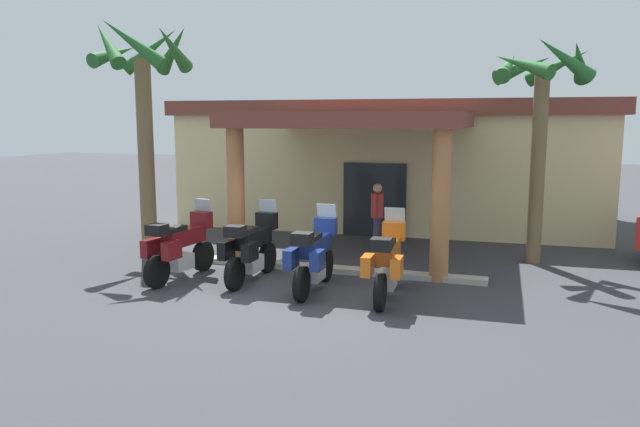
{
  "coord_description": "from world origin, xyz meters",
  "views": [
    {
      "loc": [
        4.1,
        -10.83,
        3.32
      ],
      "look_at": [
        -0.34,
        2.3,
        1.2
      ],
      "focal_mm": 34.61,
      "sensor_mm": 36.0,
      "label": 1
    }
  ],
  "objects_px": {
    "palm_tree_roadside": "(144,88)",
    "motorcycle_orange": "(387,262)",
    "motorcycle_black": "(251,248)",
    "motorcycle_maroon": "(180,247)",
    "motorcycle_blue": "(314,256)",
    "palm_tree_near_portico": "(541,96)",
    "pedestrian": "(377,212)",
    "motel_building": "(394,160)"
  },
  "relations": [
    {
      "from": "motorcycle_black",
      "to": "palm_tree_roadside",
      "type": "height_order",
      "value": "palm_tree_roadside"
    },
    {
      "from": "motel_building",
      "to": "pedestrian",
      "type": "relative_size",
      "value": 7.74
    },
    {
      "from": "motorcycle_blue",
      "to": "motorcycle_orange",
      "type": "distance_m",
      "value": 1.47
    },
    {
      "from": "motel_building",
      "to": "motorcycle_blue",
      "type": "distance_m",
      "value": 9.12
    },
    {
      "from": "palm_tree_roadside",
      "to": "pedestrian",
      "type": "bearing_deg",
      "value": 20.85
    },
    {
      "from": "motorcycle_blue",
      "to": "palm_tree_roadside",
      "type": "distance_m",
      "value": 6.41
    },
    {
      "from": "motorcycle_orange",
      "to": "pedestrian",
      "type": "distance_m",
      "value": 4.3
    },
    {
      "from": "motorcycle_maroon",
      "to": "palm_tree_near_portico",
      "type": "xyz_separation_m",
      "value": [
        6.99,
        4.01,
        3.13
      ]
    },
    {
      "from": "motorcycle_maroon",
      "to": "motorcycle_orange",
      "type": "relative_size",
      "value": 1.0
    },
    {
      "from": "palm_tree_roadside",
      "to": "motorcycle_maroon",
      "type": "bearing_deg",
      "value": -44.16
    },
    {
      "from": "palm_tree_roadside",
      "to": "palm_tree_near_portico",
      "type": "relative_size",
      "value": 1.11
    },
    {
      "from": "motorcycle_orange",
      "to": "pedestrian",
      "type": "bearing_deg",
      "value": 12.51
    },
    {
      "from": "motorcycle_black",
      "to": "motorcycle_blue",
      "type": "xyz_separation_m",
      "value": [
        1.47,
        -0.28,
        0.0
      ]
    },
    {
      "from": "motorcycle_blue",
      "to": "pedestrian",
      "type": "height_order",
      "value": "pedestrian"
    },
    {
      "from": "motorcycle_maroon",
      "to": "motorcycle_blue",
      "type": "height_order",
      "value": "same"
    },
    {
      "from": "motel_building",
      "to": "pedestrian",
      "type": "bearing_deg",
      "value": -84.86
    },
    {
      "from": "motel_building",
      "to": "palm_tree_near_portico",
      "type": "xyz_separation_m",
      "value": [
        4.41,
        -5.09,
        1.84
      ]
    },
    {
      "from": "palm_tree_near_portico",
      "to": "palm_tree_roadside",
      "type": "bearing_deg",
      "value": -168.04
    },
    {
      "from": "motel_building",
      "to": "motorcycle_orange",
      "type": "distance_m",
      "value": 9.37
    },
    {
      "from": "motorcycle_maroon",
      "to": "motorcycle_black",
      "type": "height_order",
      "value": "same"
    },
    {
      "from": "pedestrian",
      "to": "palm_tree_roadside",
      "type": "xyz_separation_m",
      "value": [
        -5.36,
        -2.04,
        3.07
      ]
    },
    {
      "from": "motel_building",
      "to": "motorcycle_maroon",
      "type": "height_order",
      "value": "motel_building"
    },
    {
      "from": "motorcycle_black",
      "to": "motorcycle_orange",
      "type": "xyz_separation_m",
      "value": [
        2.94,
        -0.36,
        0.0
      ]
    },
    {
      "from": "palm_tree_near_portico",
      "to": "motorcycle_maroon",
      "type": "bearing_deg",
      "value": -150.18
    },
    {
      "from": "motorcycle_black",
      "to": "motorcycle_orange",
      "type": "relative_size",
      "value": 1.0
    },
    {
      "from": "motorcycle_blue",
      "to": "pedestrian",
      "type": "relative_size",
      "value": 1.28
    },
    {
      "from": "motorcycle_orange",
      "to": "motorcycle_black",
      "type": "bearing_deg",
      "value": 79.62
    },
    {
      "from": "motorcycle_black",
      "to": "motorcycle_orange",
      "type": "bearing_deg",
      "value": -96.1
    },
    {
      "from": "motel_building",
      "to": "palm_tree_roadside",
      "type": "bearing_deg",
      "value": -126.1
    },
    {
      "from": "palm_tree_roadside",
      "to": "palm_tree_near_portico",
      "type": "bearing_deg",
      "value": 11.96
    },
    {
      "from": "motorcycle_maroon",
      "to": "motorcycle_blue",
      "type": "distance_m",
      "value": 2.94
    },
    {
      "from": "motel_building",
      "to": "motorcycle_orange",
      "type": "xyz_separation_m",
      "value": [
        1.82,
        -9.1,
        -1.29
      ]
    },
    {
      "from": "motel_building",
      "to": "motorcycle_maroon",
      "type": "xyz_separation_m",
      "value": [
        -2.59,
        -9.09,
        -1.29
      ]
    },
    {
      "from": "palm_tree_roadside",
      "to": "motorcycle_orange",
      "type": "bearing_deg",
      "value": -17.64
    },
    {
      "from": "motorcycle_orange",
      "to": "palm_tree_roadside",
      "type": "relative_size",
      "value": 0.39
    },
    {
      "from": "motorcycle_black",
      "to": "palm_tree_roadside",
      "type": "relative_size",
      "value": 0.39
    },
    {
      "from": "motorcycle_blue",
      "to": "palm_tree_near_portico",
      "type": "xyz_separation_m",
      "value": [
        4.05,
        3.94,
        3.13
      ]
    },
    {
      "from": "motorcycle_black",
      "to": "palm_tree_near_portico",
      "type": "xyz_separation_m",
      "value": [
        5.52,
        3.66,
        3.13
      ]
    },
    {
      "from": "motel_building",
      "to": "motorcycle_black",
      "type": "relative_size",
      "value": 6.03
    },
    {
      "from": "pedestrian",
      "to": "motorcycle_maroon",
      "type": "bearing_deg",
      "value": 53.32
    },
    {
      "from": "motorcycle_maroon",
      "to": "motorcycle_black",
      "type": "xyz_separation_m",
      "value": [
        1.47,
        0.35,
        0.0
      ]
    },
    {
      "from": "motorcycle_black",
      "to": "motorcycle_maroon",
      "type": "bearing_deg",
      "value": 104.18
    }
  ]
}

